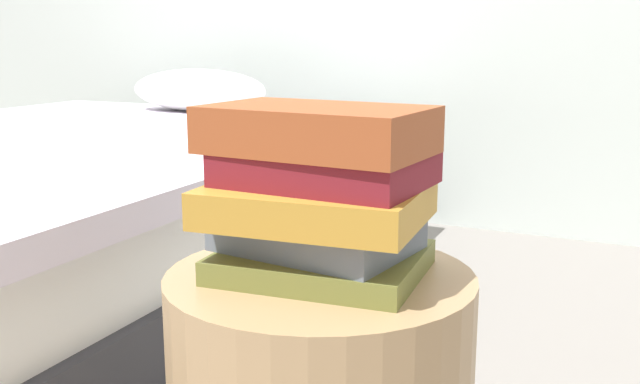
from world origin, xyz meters
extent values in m
cube|color=#2D2D33|center=(-1.22, 0.70, 0.11)|extent=(1.57, 2.05, 0.22)
cube|color=white|center=(-1.22, 0.70, 0.31)|extent=(1.50, 1.97, 0.18)
cube|color=silver|center=(-1.22, 0.70, 0.43)|extent=(1.60, 2.01, 0.06)
ellipsoid|color=white|center=(-1.24, 1.50, 0.54)|extent=(0.57, 0.30, 0.16)
cube|color=olive|center=(0.00, 0.01, 0.45)|extent=(0.27, 0.23, 0.03)
cube|color=slate|center=(-0.01, 0.01, 0.49)|extent=(0.25, 0.20, 0.04)
cube|color=#B7842D|center=(0.00, -0.01, 0.54)|extent=(0.28, 0.23, 0.05)
cube|color=maroon|center=(0.01, 0.00, 0.58)|extent=(0.25, 0.18, 0.04)
cube|color=#994723|center=(0.00, -0.01, 0.63)|extent=(0.28, 0.18, 0.06)
camera|label=1|loc=(0.39, -0.81, 0.74)|focal=41.00mm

